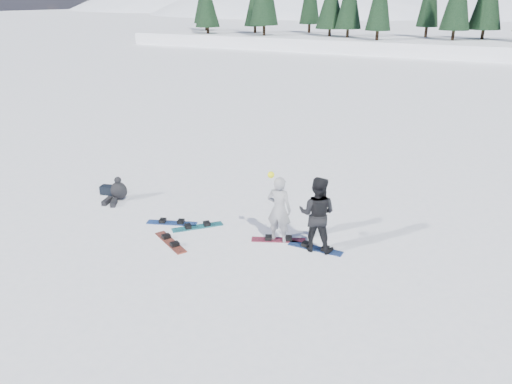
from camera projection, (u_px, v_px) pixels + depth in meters
ground at (288, 272)px, 12.24m from camera, size 420.00×420.00×0.00m
alpine_backdrop at (471, 57)px, 178.79m from camera, size 412.50×227.00×53.20m
snowboarder_woman at (279, 209)px, 13.50m from camera, size 0.71×0.49×2.03m
snowboarder_man at (317, 214)px, 13.01m from camera, size 1.09×0.91×2.05m
seated_rider at (118, 191)px, 16.48m from camera, size 0.72×1.04×0.80m
gear_bag at (108, 190)px, 17.04m from camera, size 0.51×0.41×0.30m
snowboard_woman at (279, 240)px, 13.84m from camera, size 1.49×0.86×0.03m
snowboard_man at (315, 248)px, 13.38m from camera, size 1.50×0.29×0.03m
snowboard_loose_a at (198, 227)px, 14.62m from camera, size 1.22×1.29×0.03m
snowboard_loose_b at (170, 242)px, 13.71m from camera, size 1.45×0.97×0.03m
snowboard_loose_c at (172, 223)px, 14.88m from camera, size 1.50×0.78×0.03m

